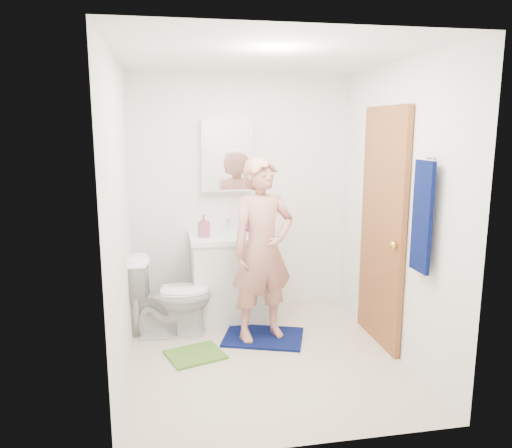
{
  "coord_description": "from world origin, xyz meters",
  "views": [
    {
      "loc": [
        -0.77,
        -3.78,
        1.89
      ],
      "look_at": [
        -0.02,
        0.25,
        1.08
      ],
      "focal_mm": 35.0,
      "sensor_mm": 36.0,
      "label": 1
    }
  ],
  "objects": [
    {
      "name": "bath_mat",
      "position": [
        0.07,
        0.36,
        0.01
      ],
      "size": [
        0.82,
        0.7,
        0.02
      ],
      "primitive_type": "cube",
      "rotation": [
        0.0,
        0.0,
        -0.33
      ],
      "color": "#071147",
      "rests_on": "floor"
    },
    {
      "name": "wall_right",
      "position": [
        1.11,
        0.0,
        1.2
      ],
      "size": [
        0.02,
        2.4,
        2.4
      ],
      "primitive_type": "cube",
      "color": "white",
      "rests_on": "ground"
    },
    {
      "name": "faucet",
      "position": [
        -0.15,
        1.09,
        0.91
      ],
      "size": [
        0.03,
        0.03,
        0.12
      ],
      "primitive_type": "cylinder",
      "color": "silver",
      "rests_on": "countertop"
    },
    {
      "name": "towel_hook",
      "position": [
        1.07,
        -0.57,
        1.67
      ],
      "size": [
        0.06,
        0.02,
        0.02
      ],
      "primitive_type": "cylinder",
      "rotation": [
        0.0,
        1.57,
        0.0
      ],
      "color": "silver",
      "rests_on": "wall_right"
    },
    {
      "name": "mirror_panel",
      "position": [
        -0.15,
        1.08,
        1.6
      ],
      "size": [
        0.46,
        0.01,
        0.66
      ],
      "primitive_type": "cube",
      "color": "white",
      "rests_on": "wall_back"
    },
    {
      "name": "soap_dispenser",
      "position": [
        -0.41,
        0.88,
        0.96
      ],
      "size": [
        0.12,
        0.12,
        0.21
      ],
      "primitive_type": "imported",
      "rotation": [
        0.0,
        0.0,
        0.23
      ],
      "color": "#AC506B",
      "rests_on": "countertop"
    },
    {
      "name": "toilet",
      "position": [
        -0.75,
        0.61,
        0.37
      ],
      "size": [
        0.74,
        0.44,
        0.74
      ],
      "primitive_type": "imported",
      "rotation": [
        0.0,
        0.0,
        1.53
      ],
      "color": "white",
      "rests_on": "floor"
    },
    {
      "name": "vanity_cabinet",
      "position": [
        -0.15,
        0.91,
        0.4
      ],
      "size": [
        0.75,
        0.55,
        0.8
      ],
      "primitive_type": "cube",
      "color": "white",
      "rests_on": "floor"
    },
    {
      "name": "green_rug",
      "position": [
        -0.56,
        0.12,
        0.01
      ],
      "size": [
        0.54,
        0.49,
        0.02
      ],
      "primitive_type": "cube",
      "rotation": [
        0.0,
        0.0,
        0.32
      ],
      "color": "#51892D",
      "rests_on": "floor"
    },
    {
      "name": "sink_basin",
      "position": [
        -0.15,
        0.91,
        0.84
      ],
      "size": [
        0.4,
        0.4,
        0.03
      ],
      "primitive_type": "cylinder",
      "color": "white",
      "rests_on": "countertop"
    },
    {
      "name": "wall_back",
      "position": [
        0.0,
        1.21,
        1.2
      ],
      "size": [
        2.2,
        0.02,
        2.4
      ],
      "primitive_type": "cube",
      "color": "white",
      "rests_on": "ground"
    },
    {
      "name": "wall_front",
      "position": [
        0.0,
        -1.21,
        1.2
      ],
      "size": [
        2.2,
        0.02,
        2.4
      ],
      "primitive_type": "cube",
      "color": "white",
      "rests_on": "ground"
    },
    {
      "name": "door",
      "position": [
        1.07,
        0.15,
        1.02
      ],
      "size": [
        0.05,
        0.8,
        2.05
      ],
      "primitive_type": "cube",
      "color": "#A65E2D",
      "rests_on": "ground"
    },
    {
      "name": "towel",
      "position": [
        1.03,
        -0.57,
        1.25
      ],
      "size": [
        0.03,
        0.24,
        0.8
      ],
      "primitive_type": "cube",
      "color": "#071147",
      "rests_on": "wall_right"
    },
    {
      "name": "ceiling",
      "position": [
        0.0,
        0.0,
        2.41
      ],
      "size": [
        2.2,
        2.4,
        0.02
      ],
      "primitive_type": "cube",
      "color": "white",
      "rests_on": "ground"
    },
    {
      "name": "toothbrush_cup",
      "position": [
        0.05,
        1.05,
        0.9
      ],
      "size": [
        0.13,
        0.13,
        0.1
      ],
      "primitive_type": "imported",
      "rotation": [
        0.0,
        0.0,
        -0.06
      ],
      "color": "#783D88",
      "rests_on": "countertop"
    },
    {
      "name": "door_knob",
      "position": [
        1.03,
        -0.17,
        0.95
      ],
      "size": [
        0.07,
        0.07,
        0.07
      ],
      "primitive_type": "sphere",
      "color": "gold",
      "rests_on": "door"
    },
    {
      "name": "man",
      "position": [
        0.06,
        0.35,
        0.83
      ],
      "size": [
        0.67,
        0.53,
        1.61
      ],
      "primitive_type": "imported",
      "rotation": [
        0.0,
        0.0,
        0.27
      ],
      "color": "tan",
      "rests_on": "bath_mat"
    },
    {
      "name": "wall_left",
      "position": [
        -1.11,
        0.0,
        1.2
      ],
      "size": [
        0.02,
        2.4,
        2.4
      ],
      "primitive_type": "cube",
      "color": "white",
      "rests_on": "ground"
    },
    {
      "name": "floor",
      "position": [
        0.0,
        0.0,
        -0.01
      ],
      "size": [
        2.2,
        2.4,
        0.02
      ],
      "primitive_type": "cube",
      "color": "beige",
      "rests_on": "ground"
    },
    {
      "name": "countertop",
      "position": [
        -0.15,
        0.91,
        0.83
      ],
      "size": [
        0.79,
        0.59,
        0.05
      ],
      "primitive_type": "cube",
      "color": "white",
      "rests_on": "vanity_cabinet"
    },
    {
      "name": "medicine_cabinet",
      "position": [
        -0.15,
        1.14,
        1.6
      ],
      "size": [
        0.5,
        0.12,
        0.7
      ],
      "primitive_type": "cube",
      "color": "white",
      "rests_on": "wall_back"
    }
  ]
}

